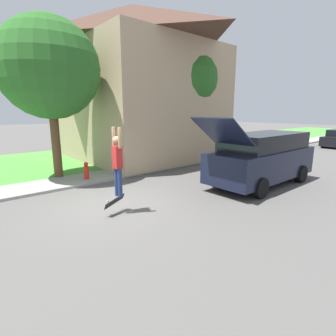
{
  "coord_description": "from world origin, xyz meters",
  "views": [
    {
      "loc": [
        6.93,
        -3.8,
        2.88
      ],
      "look_at": [
        0.88,
        1.39,
        1.15
      ],
      "focal_mm": 28.0,
      "sensor_mm": 36.0,
      "label": 1
    }
  ],
  "objects_px": {
    "lawn_tree_far": "(184,80)",
    "suv_parked": "(262,157)",
    "skateboarder": "(117,162)",
    "fire_hydrant": "(86,171)",
    "lawn_tree_near": "(49,69)",
    "skateboard": "(114,201)"
  },
  "relations": [
    {
      "from": "suv_parked",
      "to": "skateboarder",
      "type": "bearing_deg",
      "value": -99.93
    },
    {
      "from": "lawn_tree_near",
      "to": "lawn_tree_far",
      "type": "bearing_deg",
      "value": 87.09
    },
    {
      "from": "suv_parked",
      "to": "fire_hydrant",
      "type": "relative_size",
      "value": 7.96
    },
    {
      "from": "skateboarder",
      "to": "fire_hydrant",
      "type": "height_order",
      "value": "skateboarder"
    },
    {
      "from": "lawn_tree_near",
      "to": "skateboard",
      "type": "distance_m",
      "value": 6.62
    },
    {
      "from": "lawn_tree_far",
      "to": "skateboarder",
      "type": "bearing_deg",
      "value": -56.05
    },
    {
      "from": "lawn_tree_far",
      "to": "skateboard",
      "type": "distance_m",
      "value": 9.69
    },
    {
      "from": "suv_parked",
      "to": "skateboard",
      "type": "xyz_separation_m",
      "value": [
        -1.07,
        -6.01,
        -0.72
      ]
    },
    {
      "from": "lawn_tree_far",
      "to": "fire_hydrant",
      "type": "height_order",
      "value": "lawn_tree_far"
    },
    {
      "from": "lawn_tree_far",
      "to": "fire_hydrant",
      "type": "distance_m",
      "value": 7.7
    },
    {
      "from": "suv_parked",
      "to": "fire_hydrant",
      "type": "height_order",
      "value": "suv_parked"
    },
    {
      "from": "lawn_tree_far",
      "to": "suv_parked",
      "type": "bearing_deg",
      "value": -12.32
    },
    {
      "from": "lawn_tree_near",
      "to": "skateboard",
      "type": "relative_size",
      "value": 8.85
    },
    {
      "from": "lawn_tree_near",
      "to": "suv_parked",
      "type": "bearing_deg",
      "value": 43.36
    },
    {
      "from": "lawn_tree_near",
      "to": "lawn_tree_far",
      "type": "distance_m",
      "value": 7.16
    },
    {
      "from": "lawn_tree_near",
      "to": "fire_hydrant",
      "type": "relative_size",
      "value": 8.95
    },
    {
      "from": "suv_parked",
      "to": "skateboard",
      "type": "height_order",
      "value": "suv_parked"
    },
    {
      "from": "suv_parked",
      "to": "skateboarder",
      "type": "height_order",
      "value": "suv_parked"
    },
    {
      "from": "lawn_tree_near",
      "to": "skateboard",
      "type": "xyz_separation_m",
      "value": [
        5.14,
        -0.14,
        -4.16
      ]
    },
    {
      "from": "lawn_tree_far",
      "to": "suv_parked",
      "type": "relative_size",
      "value": 1.12
    },
    {
      "from": "suv_parked",
      "to": "skateboarder",
      "type": "relative_size",
      "value": 2.95
    },
    {
      "from": "skateboarder",
      "to": "lawn_tree_far",
      "type": "bearing_deg",
      "value": 123.95
    }
  ]
}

